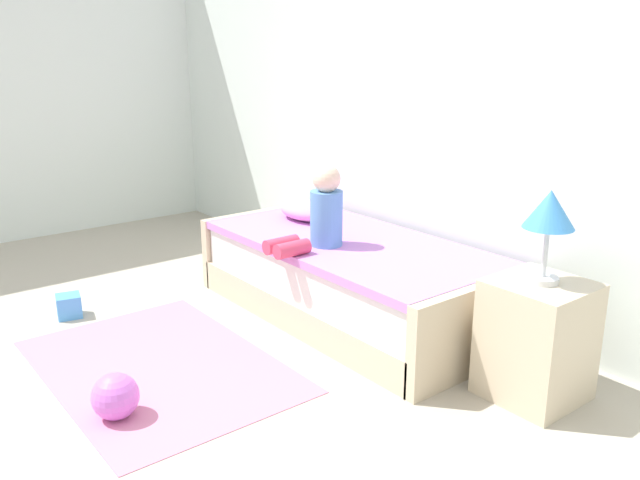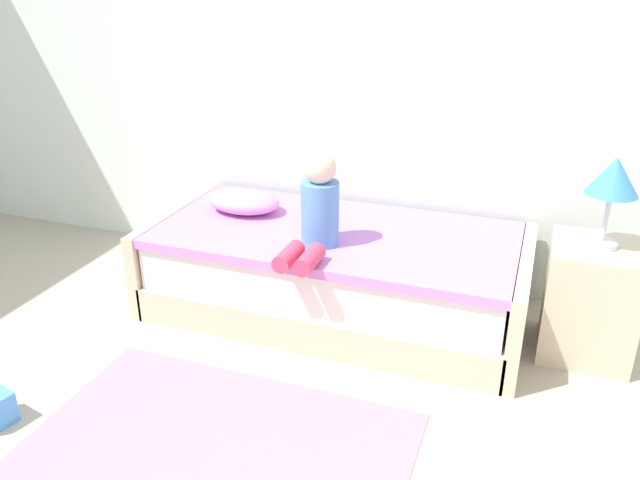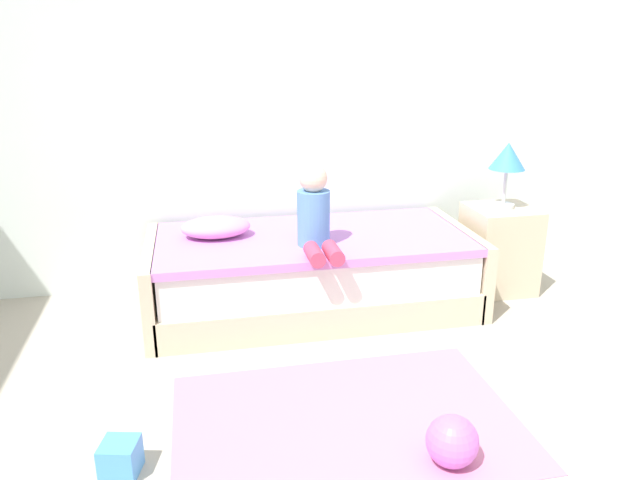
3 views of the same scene
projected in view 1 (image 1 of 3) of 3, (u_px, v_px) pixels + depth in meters
The scene contains 10 objects.
ground_plane at pixel (57, 457), 2.79m from camera, with size 9.20×9.20×0.00m, color #B2A899.
wall_rear at pixel (473, 86), 3.92m from camera, with size 7.20×0.10×2.90m, color silver.
bed at pixel (350, 278), 4.21m from camera, with size 2.11×1.00×0.50m.
nightstand at pixel (536, 340), 3.20m from camera, with size 0.44×0.44×0.60m, color beige.
table_lamp at pixel (549, 214), 3.02m from camera, with size 0.24×0.24×0.45m.
child_figure at pixel (320, 214), 3.96m from camera, with size 0.20×0.51×0.50m.
pillow at pixel (306, 210), 4.64m from camera, with size 0.44×0.30×0.13m, color #EA8CC6.
toy_ball at pixel (115, 396), 3.05m from camera, with size 0.22×0.22×0.22m, color #CC66D8.
area_rug at pixel (159, 365), 3.58m from camera, with size 1.60×1.10×0.01m, color pink.
toy_block at pixel (69, 306), 4.22m from camera, with size 0.15×0.15×0.15m, color #4C99E5.
Camera 1 is at (2.59, -0.61, 1.68)m, focal length 36.72 mm.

